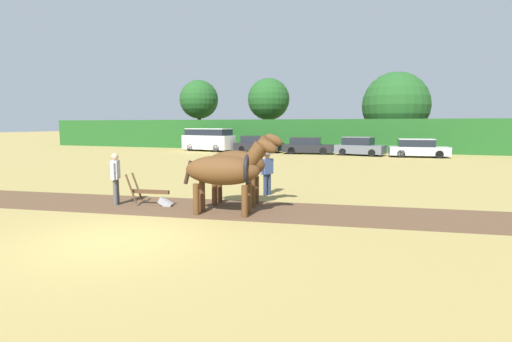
# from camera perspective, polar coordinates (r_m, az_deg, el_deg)

# --- Properties ---
(ground_plane) EXTENTS (240.00, 240.00, 0.00)m
(ground_plane) POSITION_cam_1_polar(r_m,az_deg,el_deg) (9.70, -19.11, -9.28)
(ground_plane) COLOR #998447
(plowed_furrow_strip) EXTENTS (28.37, 6.72, 0.01)m
(plowed_furrow_strip) POSITION_cam_1_polar(r_m,az_deg,el_deg) (14.18, -20.51, -4.33)
(plowed_furrow_strip) COLOR brown
(plowed_furrow_strip) RESTS_ON ground
(hedgerow) EXTENTS (69.29, 1.96, 3.11)m
(hedgerow) POSITION_cam_1_polar(r_m,az_deg,el_deg) (39.90, 11.80, 5.02)
(hedgerow) COLOR #1E511E
(hedgerow) RESTS_ON ground
(tree_far_left) EXTENTS (4.70, 4.70, 8.00)m
(tree_far_left) POSITION_cam_1_polar(r_m,az_deg,el_deg) (50.06, -8.15, 10.06)
(tree_far_left) COLOR #423323
(tree_far_left) RESTS_ON ground
(tree_left) EXTENTS (4.77, 4.77, 7.86)m
(tree_left) POSITION_cam_1_polar(r_m,az_deg,el_deg) (46.32, 1.80, 10.19)
(tree_left) COLOR #423323
(tree_left) RESTS_ON ground
(tree_center_left) EXTENTS (6.86, 6.86, 8.00)m
(tree_center_left) POSITION_cam_1_polar(r_m,az_deg,el_deg) (44.30, 19.34, 8.83)
(tree_center_left) COLOR #423323
(tree_center_left) RESTS_ON ground
(draft_horse_lead_left) EXTENTS (2.85, 1.20, 2.27)m
(draft_horse_lead_left) POSITION_cam_1_polar(r_m,az_deg,el_deg) (11.51, -4.30, 0.09)
(draft_horse_lead_left) COLOR #513319
(draft_horse_lead_left) RESTS_ON ground
(draft_horse_lead_right) EXTENTS (2.66, 1.21, 2.39)m
(draft_horse_lead_right) POSITION_cam_1_polar(r_m,az_deg,el_deg) (12.86, -2.46, 0.97)
(draft_horse_lead_right) COLOR #513319
(draft_horse_lead_right) RESTS_ON ground
(plow) EXTENTS (1.56, 0.54, 1.13)m
(plow) POSITION_cam_1_polar(r_m,az_deg,el_deg) (13.28, -14.35, -3.48)
(plow) COLOR #4C331E
(plow) RESTS_ON ground
(farmer_at_plow) EXTENTS (0.40, 0.61, 1.69)m
(farmer_at_plow) POSITION_cam_1_polar(r_m,az_deg,el_deg) (13.73, -19.43, -0.51)
(farmer_at_plow) COLOR #4C4C4C
(farmer_at_plow) RESTS_ON ground
(farmer_beside_team) EXTENTS (0.41, 0.60, 1.63)m
(farmer_beside_team) POSITION_cam_1_polar(r_m,az_deg,el_deg) (14.69, 1.62, 0.16)
(farmer_beside_team) COLOR #28334C
(farmer_beside_team) RESTS_ON ground
(parked_van) EXTENTS (5.47, 2.88, 2.21)m
(parked_van) POSITION_cam_1_polar(r_m,az_deg,el_deg) (39.40, -6.81, 4.49)
(parked_van) COLOR silver
(parked_van) RESTS_ON ground
(parked_car_left) EXTENTS (4.54, 2.02, 1.53)m
(parked_car_left) POSITION_cam_1_polar(r_m,az_deg,el_deg) (37.60, 0.33, 3.81)
(parked_car_left) COLOR black
(parked_car_left) RESTS_ON ground
(parked_car_center_left) EXTENTS (4.64, 2.33, 1.45)m
(parked_car_center_left) POSITION_cam_1_polar(r_m,az_deg,el_deg) (35.82, 7.33, 3.57)
(parked_car_center_left) COLOR black
(parked_car_center_left) RESTS_ON ground
(parked_car_center) EXTENTS (4.22, 2.54, 1.57)m
(parked_car_center) POSITION_cam_1_polar(r_m,az_deg,el_deg) (34.81, 14.57, 3.39)
(parked_car_center) COLOR #565B66
(parked_car_center) RESTS_ON ground
(parked_car_center_right) EXTENTS (4.66, 2.29, 1.47)m
(parked_car_center_right) POSITION_cam_1_polar(r_m,az_deg,el_deg) (34.40, 22.11, 3.02)
(parked_car_center_right) COLOR #A8A8B2
(parked_car_center_right) RESTS_ON ground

